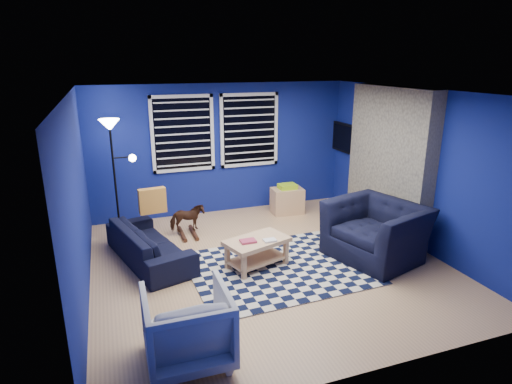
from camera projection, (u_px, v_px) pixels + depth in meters
floor at (268, 263)px, 6.38m from camera, size 5.00×5.00×0.00m
ceiling at (269, 92)px, 5.64m from camera, size 5.00×5.00×0.00m
wall_back at (222, 149)px, 8.26m from camera, size 5.00×0.00×5.00m
wall_left at (78, 202)px, 5.22m from camera, size 0.00×5.00×5.00m
wall_right at (415, 168)px, 6.81m from camera, size 0.00×5.00×5.00m
fireplace at (388, 165)px, 7.23m from camera, size 0.65×2.00×2.50m
window_left at (183, 134)px, 7.89m from camera, size 1.17×0.06×1.42m
window_right at (250, 130)px, 8.30m from camera, size 1.17×0.06×1.42m
tv at (347, 139)px, 8.55m from camera, size 0.07×1.00×0.58m
rug at (278, 268)px, 6.22m from camera, size 2.57×2.09×0.02m
sofa at (149, 244)px, 6.40m from camera, size 1.99×1.20×0.54m
armchair_big at (376, 231)px, 6.46m from camera, size 1.60×1.49×0.86m
armchair_bent at (187, 326)px, 4.22m from camera, size 0.84×0.86×0.78m
rocking_horse at (187, 218)px, 7.31m from camera, size 0.27×0.58×0.49m
coffee_table at (257, 247)px, 6.19m from camera, size 1.03×0.78×0.45m
cabinet at (287, 200)px, 8.42m from camera, size 0.62×0.44×0.59m
floor_lamp at (112, 141)px, 7.03m from camera, size 0.54×0.33×1.99m
throw_pillow at (152, 201)px, 6.85m from camera, size 0.44×0.17×0.41m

